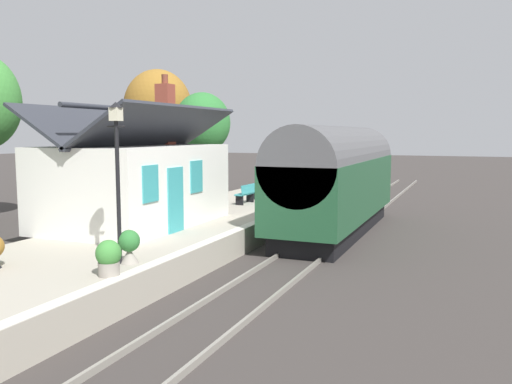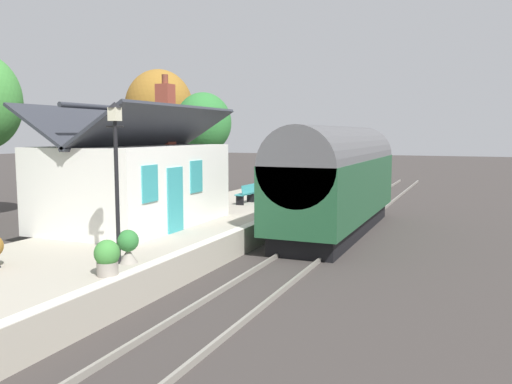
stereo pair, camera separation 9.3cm
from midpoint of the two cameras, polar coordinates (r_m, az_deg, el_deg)
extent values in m
plane|color=#383330|center=(20.86, 5.63, -4.82)|extent=(160.00, 160.00, 0.00)
cube|color=#A39B8C|center=(22.14, -3.58, -3.02)|extent=(32.00, 5.42, 0.86)
cube|color=beige|center=(21.08, 2.59, -2.28)|extent=(32.00, 0.36, 0.02)
cube|color=gray|center=(20.44, 9.99, -4.92)|extent=(52.00, 0.08, 0.14)
cube|color=gray|center=(20.79, 6.11, -4.66)|extent=(52.00, 0.08, 0.14)
cube|color=black|center=(21.69, 8.85, -3.49)|extent=(9.96, 2.29, 0.70)
cube|color=#1E4C2D|center=(21.48, 8.91, 0.45)|extent=(10.83, 2.70, 2.30)
cylinder|color=#515154|center=(21.39, 8.97, 3.52)|extent=(10.83, 2.65, 2.65)
cube|color=black|center=(21.82, 5.45, 1.35)|extent=(9.20, 0.03, 0.80)
cylinder|color=black|center=(24.81, 10.66, -2.28)|extent=(0.70, 2.16, 0.70)
cylinder|color=black|center=(18.60, 6.42, -5.10)|extent=(0.70, 2.16, 0.70)
cube|color=black|center=(26.74, 11.73, 2.42)|extent=(0.04, 2.16, 0.90)
cylinder|color=#F2EDCC|center=(26.84, 11.69, 0.34)|extent=(0.06, 0.24, 0.24)
cube|color=red|center=(26.93, 11.68, -0.62)|extent=(0.16, 2.56, 0.24)
cube|color=white|center=(18.82, -12.82, 0.72)|extent=(6.46, 4.11, 2.75)
cube|color=#2D3038|center=(18.16, -10.32, 6.89)|extent=(6.96, 2.32, 1.46)
cube|color=#2D3038|center=(19.35, -15.46, 6.73)|extent=(6.96, 2.32, 1.46)
cylinder|color=#2D3038|center=(18.75, -13.02, 8.71)|extent=(6.96, 0.16, 0.16)
cube|color=brown|center=(20.44, -9.64, 8.28)|extent=(0.56, 0.56, 2.27)
cylinder|color=brown|center=(20.52, -9.71, 11.95)|extent=(0.24, 0.24, 0.36)
cube|color=teal|center=(17.09, -8.60, -0.85)|extent=(0.90, 0.06, 2.10)
cube|color=teal|center=(15.85, -11.27, 0.90)|extent=(0.80, 0.05, 1.10)
cube|color=teal|center=(18.23, -6.34, 1.69)|extent=(0.80, 0.05, 1.10)
cube|color=teal|center=(29.91, 4.27, 1.13)|extent=(1.40, 0.42, 0.06)
cube|color=teal|center=(29.83, 4.60, 1.56)|extent=(1.40, 0.12, 0.40)
cube|color=black|center=(29.40, 3.90, 0.59)|extent=(0.06, 0.36, 0.44)
cube|color=black|center=(30.46, 4.61, 0.79)|extent=(0.06, 0.36, 0.44)
cube|color=teal|center=(23.85, -1.05, -0.19)|extent=(1.41, 0.44, 0.06)
cube|color=teal|center=(23.75, -0.66, 0.34)|extent=(1.40, 0.15, 0.40)
cube|color=black|center=(23.38, -1.64, -0.89)|extent=(0.07, 0.36, 0.44)
cube|color=black|center=(24.38, -0.48, -0.59)|extent=(0.07, 0.36, 0.44)
cube|color=teal|center=(25.79, 0.73, 0.31)|extent=(1.42, 0.46, 0.06)
cube|color=teal|center=(25.69, 1.09, 0.80)|extent=(1.40, 0.16, 0.40)
cube|color=black|center=(25.31, 0.20, -0.33)|extent=(0.08, 0.36, 0.44)
cube|color=black|center=(26.32, 1.23, -0.07)|extent=(0.08, 0.36, 0.44)
cube|color=teal|center=(28.22, 2.72, 0.83)|extent=(1.41, 0.44, 0.06)
cube|color=teal|center=(28.13, 3.06, 1.28)|extent=(1.40, 0.15, 0.40)
cube|color=black|center=(27.72, 2.28, 0.25)|extent=(0.07, 0.36, 0.44)
cube|color=black|center=(28.76, 3.13, 0.47)|extent=(0.07, 0.36, 0.44)
cylinder|color=gray|center=(12.37, -15.58, -8.01)|extent=(0.48, 0.48, 0.31)
ellipsoid|color=#3D8438|center=(12.29, -15.63, -6.40)|extent=(0.57, 0.57, 0.60)
cone|color=#B63A7E|center=(12.25, -15.66, -5.48)|extent=(0.12, 0.12, 0.23)
cube|color=teal|center=(23.11, -7.58, -1.10)|extent=(0.74, 0.32, 0.39)
ellipsoid|color=olive|center=(23.07, -7.59, -0.34)|extent=(0.67, 0.29, 0.29)
cone|color=gray|center=(13.41, -13.48, -6.70)|extent=(0.47, 0.47, 0.37)
cylinder|color=gray|center=(13.45, -13.46, -7.35)|extent=(0.26, 0.26, 0.06)
ellipsoid|color=#2D7233|center=(13.34, -13.52, -5.15)|extent=(0.53, 0.53, 0.54)
cone|color=#D1514C|center=(13.30, -13.54, -4.37)|extent=(0.12, 0.12, 0.21)
cone|color=#9E5138|center=(32.57, 3.85, 1.13)|extent=(0.47, 0.47, 0.41)
cylinder|color=#9E5138|center=(32.59, 3.84, 0.82)|extent=(0.26, 0.26, 0.06)
ellipsoid|color=#4C8C2D|center=(32.54, 3.85, 1.84)|extent=(0.59, 0.59, 0.62)
cylinder|color=black|center=(13.12, -14.63, -0.10)|extent=(0.10, 0.10, 3.49)
cylinder|color=black|center=(13.04, -14.83, 6.88)|extent=(0.05, 0.50, 0.05)
cube|color=beige|center=(13.05, -14.86, 8.15)|extent=(0.24, 0.24, 0.32)
cone|color=black|center=(13.06, -14.89, 9.12)|extent=(0.32, 0.32, 0.14)
cylinder|color=black|center=(26.09, 5.08, 0.57)|extent=(0.06, 0.06, 1.10)
cylinder|color=black|center=(26.66, 5.48, 0.69)|extent=(0.06, 0.06, 1.10)
cube|color=maroon|center=(26.31, 5.30, 2.30)|extent=(0.90, 0.06, 0.44)
cube|color=black|center=(26.31, 5.30, 2.30)|extent=(0.96, 0.03, 0.50)
cylinder|color=#4C3828|center=(32.27, -5.57, 2.19)|extent=(0.40, 0.40, 3.39)
ellipsoid|color=#2D7233|center=(32.19, -5.63, 7.47)|extent=(3.76, 3.28, 3.64)
cylinder|color=#4C3828|center=(36.86, -10.26, 3.12)|extent=(0.40, 0.40, 4.01)
ellipsoid|color=olive|center=(36.84, -10.37, 9.01)|extent=(4.64, 4.57, 5.10)
camera|label=1|loc=(0.05, -89.86, 0.02)|focal=36.91mm
camera|label=2|loc=(0.05, 90.14, -0.02)|focal=36.91mm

